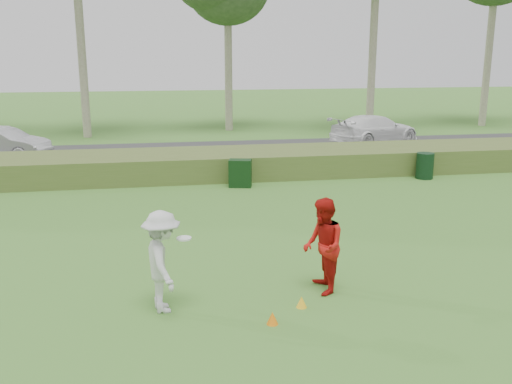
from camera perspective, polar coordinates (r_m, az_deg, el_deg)
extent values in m
plane|color=#367025|center=(10.47, 3.90, -12.20)|extent=(120.00, 120.00, 0.00)
cube|color=#465E25|center=(21.64, -3.70, 2.85)|extent=(80.00, 3.00, 0.90)
cube|color=#2D2D2D|center=(26.61, -4.89, 4.01)|extent=(80.00, 6.00, 0.06)
cylinder|color=gray|center=(33.91, -2.81, 15.88)|extent=(0.44, 0.44, 11.50)
cylinder|color=gray|center=(34.01, 11.80, 17.72)|extent=(0.44, 0.44, 14.00)
cylinder|color=gray|center=(38.74, 22.56, 16.12)|extent=(0.44, 0.44, 13.50)
imported|color=silver|center=(10.42, -9.36, -6.88)|extent=(0.88, 1.31, 1.87)
cylinder|color=white|center=(10.29, -7.22, -4.62)|extent=(0.27, 0.27, 0.03)
imported|color=#B3130F|center=(11.12, 6.72, -5.40)|extent=(0.76, 0.95, 1.88)
cone|color=orange|center=(10.10, 1.65, -12.49)|extent=(0.20, 0.20, 0.22)
cone|color=yellow|center=(10.73, 4.58, -10.89)|extent=(0.20, 0.20, 0.22)
cube|color=black|center=(19.75, -1.59, 1.89)|extent=(0.86, 0.66, 0.96)
cylinder|color=black|center=(21.95, 16.53, 2.53)|extent=(0.71, 0.71, 0.95)
imported|color=silver|center=(27.09, -23.93, 4.50)|extent=(4.21, 2.74, 1.31)
imported|color=white|center=(29.31, 11.79, 6.15)|extent=(5.31, 3.84, 1.43)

